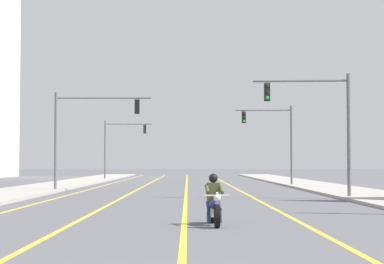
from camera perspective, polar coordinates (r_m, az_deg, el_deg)
The scene contains 11 objects.
lane_stripe_center at distance 53.80m, azimuth -0.45°, elevation -4.41°, with size 0.16×100.00×0.01m, color yellow.
lane_stripe_left at distance 53.90m, azimuth -3.90°, elevation -4.40°, with size 0.16×100.00×0.01m, color yellow.
lane_stripe_right at distance 53.90m, azimuth 3.21°, elevation -4.40°, with size 0.16×100.00×0.01m, color yellow.
lane_stripe_far_left at distance 54.20m, azimuth -7.33°, elevation -4.38°, with size 0.16×100.00×0.01m, color yellow.
sidewalk_kerb_right at distance 49.73m, azimuth 10.82°, elevation -4.44°, with size 4.40×110.00×0.14m, color #ADA89E.
sidewalk_kerb_left at distance 49.81m, azimuth -11.92°, elevation -4.43°, with size 4.40×110.00×0.14m, color #ADA89E.
motorcycle_with_rider at distance 19.99m, azimuth 1.80°, elevation -5.90°, with size 0.70×2.19×1.46m.
traffic_signal_near_right at distance 35.40m, azimuth 10.39°, elevation 1.28°, with size 4.80×0.49×6.20m.
traffic_signal_near_left at distance 44.51m, azimuth -8.72°, elevation 0.59°, with size 6.07×0.37×6.20m.
traffic_signal_mid_right at distance 54.55m, azimuth 6.78°, elevation -0.10°, with size 4.41×0.37×6.20m.
traffic_signal_mid_left at distance 73.67m, azimuth -5.96°, elevation -0.71°, with size 4.93×0.46×6.20m.
Camera 1 is at (0.19, -8.77, 1.76)m, focal length 65.79 mm.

